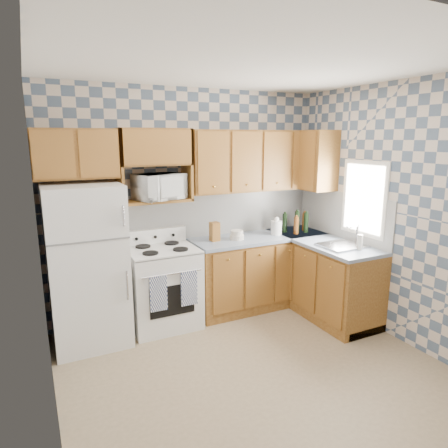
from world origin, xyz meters
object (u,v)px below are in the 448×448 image
Objects in this scene: refrigerator at (87,266)px; stove_body at (163,288)px; electric_kettle at (276,228)px; microwave at (159,187)px.

refrigerator is 0.89m from stove_body.
electric_kettle is (1.51, -0.02, 0.56)m from stove_body.
microwave reaches higher than electric_kettle.
refrigerator is 2.32m from electric_kettle.
microwave is 2.95× the size of electric_kettle.
refrigerator is 1.87× the size of stove_body.
refrigerator is at bearing -178.22° from stove_body.
microwave is at bearing 174.60° from electric_kettle.
microwave reaches higher than stove_body.
electric_kettle is at bearing 0.15° from refrigerator.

